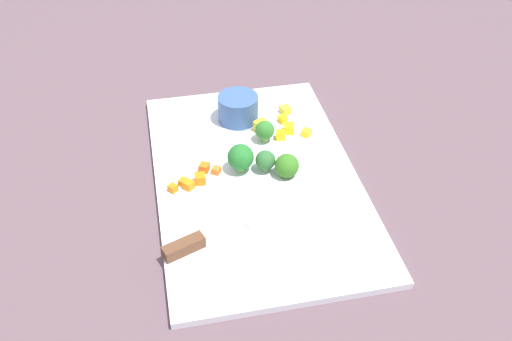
% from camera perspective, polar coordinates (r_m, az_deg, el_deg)
% --- Properties ---
extents(ground_plane, '(4.00, 4.00, 0.00)m').
position_cam_1_polar(ground_plane, '(0.96, 0.00, -1.01)').
color(ground_plane, '#58444B').
extents(cutting_board, '(0.53, 0.33, 0.01)m').
position_cam_1_polar(cutting_board, '(0.95, 0.00, -0.74)').
color(cutting_board, white).
rests_on(cutting_board, ground_plane).
extents(prep_bowl, '(0.07, 0.07, 0.05)m').
position_cam_1_polar(prep_bowl, '(1.06, -1.65, 6.24)').
color(prep_bowl, '#38578D').
rests_on(prep_bowl, cutting_board).
extents(chef_knife, '(0.12, 0.26, 0.02)m').
position_cam_1_polar(chef_knife, '(0.84, -3.74, -6.19)').
color(chef_knife, silver).
rests_on(chef_knife, cutting_board).
extents(carrot_dice_0, '(0.02, 0.02, 0.02)m').
position_cam_1_polar(carrot_dice_0, '(0.93, -5.61, -0.72)').
color(carrot_dice_0, orange).
rests_on(carrot_dice_0, cutting_board).
extents(carrot_dice_1, '(0.02, 0.02, 0.01)m').
position_cam_1_polar(carrot_dice_1, '(0.94, -7.26, -1.02)').
color(carrot_dice_1, orange).
rests_on(carrot_dice_1, cutting_board).
extents(carrot_dice_2, '(0.02, 0.02, 0.01)m').
position_cam_1_polar(carrot_dice_2, '(0.92, -8.30, -1.76)').
color(carrot_dice_2, orange).
rests_on(carrot_dice_2, cutting_board).
extents(carrot_dice_3, '(0.02, 0.02, 0.01)m').
position_cam_1_polar(carrot_dice_3, '(0.92, -6.71, -1.46)').
color(carrot_dice_3, orange).
rests_on(carrot_dice_3, cutting_board).
extents(carrot_dice_4, '(0.02, 0.02, 0.01)m').
position_cam_1_polar(carrot_dice_4, '(0.95, -3.98, 0.01)').
color(carrot_dice_4, orange).
rests_on(carrot_dice_4, cutting_board).
extents(carrot_dice_5, '(0.02, 0.02, 0.01)m').
position_cam_1_polar(carrot_dice_5, '(0.96, -5.17, 0.30)').
color(carrot_dice_5, orange).
rests_on(carrot_dice_5, cutting_board).
extents(pepper_dice_0, '(0.03, 0.03, 0.02)m').
position_cam_1_polar(pepper_dice_0, '(1.04, 0.50, 4.48)').
color(pepper_dice_0, yellow).
rests_on(pepper_dice_0, cutting_board).
extents(pepper_dice_1, '(0.02, 0.02, 0.02)m').
position_cam_1_polar(pepper_dice_1, '(1.02, 2.46, 3.55)').
color(pepper_dice_1, yellow).
rests_on(pepper_dice_1, cutting_board).
extents(pepper_dice_2, '(0.02, 0.02, 0.01)m').
position_cam_1_polar(pepper_dice_2, '(1.09, 2.94, 6.05)').
color(pepper_dice_2, yellow).
rests_on(pepper_dice_2, cutting_board).
extents(pepper_dice_3, '(0.02, 0.02, 0.01)m').
position_cam_1_polar(pepper_dice_3, '(1.07, 2.66, 5.13)').
color(pepper_dice_3, yellow).
rests_on(pepper_dice_3, cutting_board).
extents(pepper_dice_4, '(0.03, 0.02, 0.02)m').
position_cam_1_polar(pepper_dice_4, '(1.04, 3.29, 4.22)').
color(pepper_dice_4, yellow).
rests_on(pepper_dice_4, cutting_board).
extents(pepper_dice_5, '(0.02, 0.02, 0.01)m').
position_cam_1_polar(pepper_dice_5, '(1.03, 5.06, 3.77)').
color(pepper_dice_5, yellow).
rests_on(pepper_dice_5, cutting_board).
extents(broccoli_floret_0, '(0.03, 0.03, 0.04)m').
position_cam_1_polar(broccoli_floret_0, '(0.94, 0.94, 1.00)').
color(broccoli_floret_0, '#8EBD64').
rests_on(broccoli_floret_0, cutting_board).
extents(broccoli_floret_1, '(0.03, 0.03, 0.04)m').
position_cam_1_polar(broccoli_floret_1, '(1.01, 0.88, 4.01)').
color(broccoli_floret_1, '#8AB655').
rests_on(broccoli_floret_1, cutting_board).
extents(broccoli_floret_2, '(0.04, 0.04, 0.05)m').
position_cam_1_polar(broccoli_floret_2, '(0.94, -1.54, 1.31)').
color(broccoli_floret_2, '#7FB55D').
rests_on(broccoli_floret_2, cutting_board).
extents(broccoli_floret_3, '(0.04, 0.04, 0.04)m').
position_cam_1_polar(broccoli_floret_3, '(0.94, 3.09, 0.46)').
color(broccoli_floret_3, '#83BF55').
rests_on(broccoli_floret_3, cutting_board).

